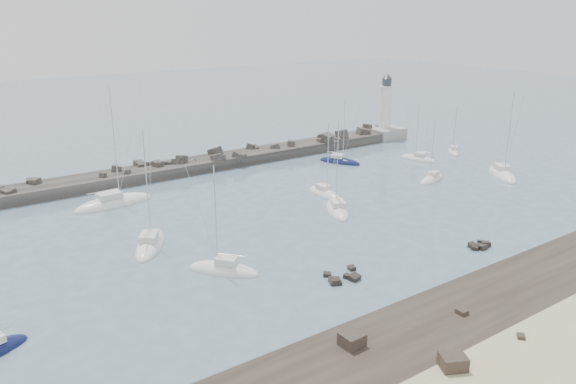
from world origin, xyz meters
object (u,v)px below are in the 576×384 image
object	(u,v)px
sailboat_3	(114,204)
sailboat_10	(502,175)
sailboat_2	(150,245)
sailboat_8	(432,180)
lighthouse	(385,124)
sailboat_6	(337,210)
sailboat_11	(453,152)
sailboat_7	(340,162)
sailboat_4	(224,271)
sailboat_9	(418,159)
sailboat_5	(325,194)

from	to	relation	value
sailboat_3	sailboat_10	size ratio (longest dim) A/B	1.18
sailboat_3	sailboat_2	bearing A→B (deg)	-94.62
sailboat_3	sailboat_8	world-z (taller)	sailboat_3
lighthouse	sailboat_10	world-z (taller)	sailboat_10
sailboat_2	sailboat_8	size ratio (longest dim) A/B	1.36
sailboat_10	sailboat_6	bearing A→B (deg)	175.85
sailboat_2	sailboat_3	world-z (taller)	sailboat_3
sailboat_2	sailboat_11	world-z (taller)	sailboat_2
lighthouse	sailboat_8	bearing A→B (deg)	-120.30
sailboat_2	sailboat_10	xyz separation A→B (m)	(60.16, -5.69, 0.00)
sailboat_7	sailboat_11	bearing A→B (deg)	-17.15
sailboat_6	sailboat_11	world-z (taller)	sailboat_6
sailboat_4	sailboat_9	distance (m)	56.58
sailboat_3	sailboat_8	xyz separation A→B (m)	(46.96, -17.96, -0.02)
sailboat_6	sailboat_10	bearing A→B (deg)	-4.15
sailboat_7	sailboat_10	size ratio (longest dim) A/B	0.82
sailboat_10	lighthouse	bearing A→B (deg)	82.15
sailboat_6	sailboat_9	bearing A→B (deg)	23.15
lighthouse	sailboat_11	bearing A→B (deg)	-84.81
lighthouse	sailboat_8	xyz separation A→B (m)	(-16.36, -27.99, -2.96)
sailboat_7	sailboat_8	xyz separation A→B (m)	(5.12, -17.42, 0.00)
sailboat_6	sailboat_11	xyz separation A→B (m)	(40.24, 12.84, -0.01)
sailboat_3	sailboat_7	world-z (taller)	sailboat_3
sailboat_7	sailboat_11	world-z (taller)	sailboat_7
lighthouse	sailboat_7	size ratio (longest dim) A/B	1.15
sailboat_6	sailboat_7	size ratio (longest dim) A/B	1.08
sailboat_3	sailboat_7	distance (m)	41.84
sailboat_4	sailboat_6	distance (m)	23.49
sailboat_4	sailboat_8	xyz separation A→B (m)	(44.46, 10.28, -0.02)
sailboat_8	sailboat_11	size ratio (longest dim) A/B	1.14
sailboat_5	sailboat_11	distance (m)	37.76
sailboat_7	lighthouse	bearing A→B (deg)	26.20
sailboat_3	sailboat_9	size ratio (longest dim) A/B	1.58
lighthouse	sailboat_5	world-z (taller)	lighthouse
lighthouse	sailboat_4	distance (m)	71.92
sailboat_5	sailboat_9	size ratio (longest dim) A/B	1.05
sailboat_9	sailboat_10	size ratio (longest dim) A/B	0.75
sailboat_5	sailboat_7	xyz separation A→B (m)	(14.16, 13.37, -0.01)
sailboat_11	sailboat_7	bearing A→B (deg)	162.85
sailboat_2	sailboat_4	bearing A→B (deg)	-70.43
sailboat_8	sailboat_11	world-z (taller)	sailboat_8
sailboat_7	sailboat_11	size ratio (longest dim) A/B	1.30
sailboat_4	sailboat_9	xyz separation A→B (m)	(52.64, 20.76, -0.02)
sailboat_5	sailboat_8	distance (m)	19.70
sailboat_5	sailboat_9	distance (m)	28.20
sailboat_2	sailboat_9	bearing A→B (deg)	9.84
sailboat_9	sailboat_11	bearing A→B (deg)	-1.06
sailboat_8	sailboat_10	xyz separation A→B (m)	(11.81, -5.02, 0.02)
lighthouse	sailboat_7	bearing A→B (deg)	-153.80
sailboat_6	lighthouse	bearing A→B (deg)	38.32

